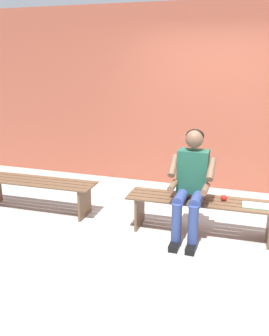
# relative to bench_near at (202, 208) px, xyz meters

# --- Properties ---
(ground_plane) EXTENTS (10.00, 7.00, 0.04)m
(ground_plane) POSITION_rel_bench_near_xyz_m (1.10, 1.00, -0.35)
(ground_plane) COLOR #9E9E99
(brick_wall) EXTENTS (9.50, 0.24, 2.77)m
(brick_wall) POSITION_rel_bench_near_xyz_m (0.50, -1.77, 1.06)
(brick_wall) COLOR #9E4C38
(brick_wall) RESTS_ON ground
(bench_near) EXTENTS (1.74, 0.45, 0.43)m
(bench_near) POSITION_rel_bench_near_xyz_m (0.00, 0.00, 0.00)
(bench_near) COLOR brown
(bench_near) RESTS_ON ground
(bench_far) EXTENTS (1.64, 0.45, 0.43)m
(bench_far) POSITION_rel_bench_near_xyz_m (2.20, 0.00, -0.00)
(bench_far) COLOR brown
(bench_far) RESTS_ON ground
(person_seated) EXTENTS (0.50, 0.69, 1.23)m
(person_seated) POSITION_rel_bench_near_xyz_m (0.13, 0.10, 0.34)
(person_seated) COLOR #1E513D
(person_seated) RESTS_ON ground
(apple) EXTENTS (0.07, 0.07, 0.07)m
(apple) POSITION_rel_bench_near_xyz_m (-0.24, -0.05, 0.14)
(apple) COLOR red
(apple) RESTS_ON bench_near
(book_open) EXTENTS (0.42, 0.17, 0.02)m
(book_open) POSITION_rel_bench_near_xyz_m (-0.65, 0.02, 0.11)
(book_open) COLOR white
(book_open) RESTS_ON bench_near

